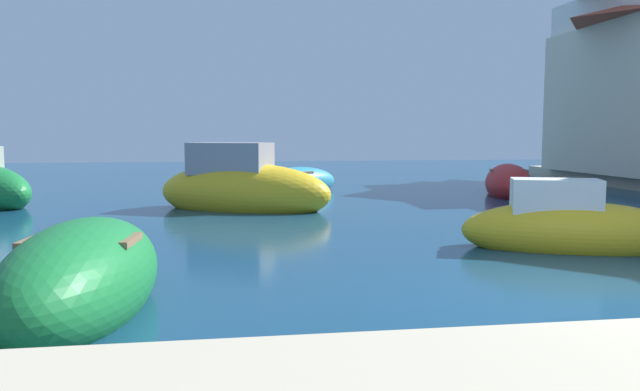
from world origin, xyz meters
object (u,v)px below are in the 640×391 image
object	(u,v)px
moored_boat_0	(570,229)
moored_boat_4	(508,184)
moored_boat_6	(242,188)
moored_boat_2	(297,182)
moored_boat_1	(83,279)

from	to	relation	value
moored_boat_0	moored_boat_4	world-z (taller)	moored_boat_0
moored_boat_0	moored_boat_6	world-z (taller)	moored_boat_6
moored_boat_0	moored_boat_2	distance (m)	12.59
moored_boat_1	moored_boat_4	distance (m)	16.80
moored_boat_0	moored_boat_2	size ratio (longest dim) A/B	1.14
moored_boat_1	moored_boat_2	bearing A→B (deg)	169.56
moored_boat_1	moored_boat_4	world-z (taller)	moored_boat_1
moored_boat_0	moored_boat_4	distance (m)	10.27
moored_boat_2	moored_boat_6	world-z (taller)	moored_boat_6
moored_boat_0	moored_boat_6	bearing A→B (deg)	150.23
moored_boat_2	moored_boat_6	size ratio (longest dim) A/B	0.68
moored_boat_1	moored_boat_2	xyz separation A→B (m)	(4.25, 14.83, -0.07)
moored_boat_6	moored_boat_4	bearing A→B (deg)	42.01
moored_boat_2	moored_boat_6	xyz separation A→B (m)	(-2.13, -5.13, 0.26)
moored_boat_0	moored_boat_2	bearing A→B (deg)	127.30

